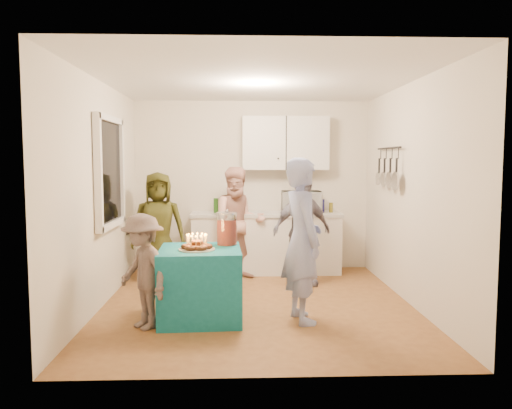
{
  "coord_description": "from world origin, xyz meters",
  "views": [
    {
      "loc": [
        -0.23,
        -5.74,
        1.68
      ],
      "look_at": [
        0.0,
        0.35,
        1.15
      ],
      "focal_mm": 35.0,
      "sensor_mm": 36.0,
      "label": 1
    }
  ],
  "objects_px": {
    "punch_jar": "(227,229)",
    "woman_back_right": "(302,231)",
    "man_birthday": "(302,240)",
    "microwave": "(301,202)",
    "woman_back_center": "(238,223)",
    "party_table": "(200,284)",
    "woman_back_left": "(158,227)",
    "child_near_left": "(143,271)",
    "counter": "(266,244)"
  },
  "relations": [
    {
      "from": "woman_back_right",
      "to": "microwave",
      "type": "bearing_deg",
      "value": 58.92
    },
    {
      "from": "punch_jar",
      "to": "child_near_left",
      "type": "xyz_separation_m",
      "value": [
        -0.83,
        -0.51,
        -0.35
      ]
    },
    {
      "from": "man_birthday",
      "to": "child_near_left",
      "type": "distance_m",
      "value": 1.66
    },
    {
      "from": "woman_back_right",
      "to": "party_table",
      "type": "bearing_deg",
      "value": -156.96
    },
    {
      "from": "microwave",
      "to": "woman_back_right",
      "type": "height_order",
      "value": "woman_back_right"
    },
    {
      "from": "microwave",
      "to": "party_table",
      "type": "xyz_separation_m",
      "value": [
        -1.36,
        -2.22,
        -0.69
      ]
    },
    {
      "from": "woman_back_left",
      "to": "woman_back_center",
      "type": "relative_size",
      "value": 0.96
    },
    {
      "from": "counter",
      "to": "microwave",
      "type": "relative_size",
      "value": 3.78
    },
    {
      "from": "man_birthday",
      "to": "microwave",
      "type": "bearing_deg",
      "value": -19.75
    },
    {
      "from": "woman_back_center",
      "to": "child_near_left",
      "type": "relative_size",
      "value": 1.38
    },
    {
      "from": "man_birthday",
      "to": "woman_back_left",
      "type": "xyz_separation_m",
      "value": [
        -1.78,
        1.84,
        -0.09
      ]
    },
    {
      "from": "man_birthday",
      "to": "woman_back_center",
      "type": "height_order",
      "value": "man_birthday"
    },
    {
      "from": "microwave",
      "to": "counter",
      "type": "bearing_deg",
      "value": -179.44
    },
    {
      "from": "microwave",
      "to": "woman_back_center",
      "type": "height_order",
      "value": "woman_back_center"
    },
    {
      "from": "counter",
      "to": "child_near_left",
      "type": "height_order",
      "value": "child_near_left"
    },
    {
      "from": "counter",
      "to": "man_birthday",
      "type": "distance_m",
      "value": 2.37
    },
    {
      "from": "punch_jar",
      "to": "man_birthday",
      "type": "distance_m",
      "value": 0.86
    },
    {
      "from": "microwave",
      "to": "woman_back_center",
      "type": "bearing_deg",
      "value": -157.28
    },
    {
      "from": "woman_back_center",
      "to": "microwave",
      "type": "bearing_deg",
      "value": 12.09
    },
    {
      "from": "punch_jar",
      "to": "woman_back_right",
      "type": "height_order",
      "value": "woman_back_right"
    },
    {
      "from": "punch_jar",
      "to": "woman_back_right",
      "type": "xyz_separation_m",
      "value": [
        0.99,
        1.15,
        -0.19
      ]
    },
    {
      "from": "woman_back_left",
      "to": "woman_back_right",
      "type": "bearing_deg",
      "value": -16.48
    },
    {
      "from": "microwave",
      "to": "child_near_left",
      "type": "relative_size",
      "value": 0.5
    },
    {
      "from": "punch_jar",
      "to": "child_near_left",
      "type": "bearing_deg",
      "value": -148.45
    },
    {
      "from": "child_near_left",
      "to": "woman_back_center",
      "type": "bearing_deg",
      "value": 114.95
    },
    {
      "from": "counter",
      "to": "woman_back_center",
      "type": "distance_m",
      "value": 0.68
    },
    {
      "from": "counter",
      "to": "woman_back_center",
      "type": "relative_size",
      "value": 1.37
    },
    {
      "from": "microwave",
      "to": "woman_back_left",
      "type": "xyz_separation_m",
      "value": [
        -2.07,
        -0.48,
        -0.31
      ]
    },
    {
      "from": "woman_back_center",
      "to": "child_near_left",
      "type": "bearing_deg",
      "value": -124.62
    },
    {
      "from": "microwave",
      "to": "party_table",
      "type": "height_order",
      "value": "microwave"
    },
    {
      "from": "party_table",
      "to": "woman_back_center",
      "type": "height_order",
      "value": "woman_back_center"
    },
    {
      "from": "microwave",
      "to": "woman_back_right",
      "type": "bearing_deg",
      "value": -95.79
    },
    {
      "from": "woman_back_right",
      "to": "child_near_left",
      "type": "bearing_deg",
      "value": -162.26
    },
    {
      "from": "woman_back_left",
      "to": "child_near_left",
      "type": "xyz_separation_m",
      "value": [
        0.16,
        -2.01,
        -0.18
      ]
    },
    {
      "from": "microwave",
      "to": "woman_back_center",
      "type": "xyz_separation_m",
      "value": [
        -0.95,
        -0.39,
        -0.27
      ]
    },
    {
      "from": "counter",
      "to": "microwave",
      "type": "distance_m",
      "value": 0.83
    },
    {
      "from": "party_table",
      "to": "woman_back_right",
      "type": "height_order",
      "value": "woman_back_right"
    },
    {
      "from": "punch_jar",
      "to": "party_table",
      "type": "bearing_deg",
      "value": -139.3
    },
    {
      "from": "counter",
      "to": "man_birthday",
      "type": "xyz_separation_m",
      "value": [
        0.25,
        -2.32,
        0.43
      ]
    },
    {
      "from": "counter",
      "to": "woman_back_center",
      "type": "xyz_separation_m",
      "value": [
        -0.42,
        -0.39,
        0.37
      ]
    },
    {
      "from": "punch_jar",
      "to": "woman_back_center",
      "type": "bearing_deg",
      "value": 85.32
    },
    {
      "from": "microwave",
      "to": "man_birthday",
      "type": "distance_m",
      "value": 2.34
    },
    {
      "from": "microwave",
      "to": "child_near_left",
      "type": "distance_m",
      "value": 3.18
    },
    {
      "from": "party_table",
      "to": "man_birthday",
      "type": "bearing_deg",
      "value": -4.97
    },
    {
      "from": "party_table",
      "to": "man_birthday",
      "type": "distance_m",
      "value": 1.18
    },
    {
      "from": "child_near_left",
      "to": "man_birthday",
      "type": "bearing_deg",
      "value": 55.75
    },
    {
      "from": "woman_back_left",
      "to": "counter",
      "type": "bearing_deg",
      "value": 10.95
    },
    {
      "from": "woman_back_left",
      "to": "woman_back_right",
      "type": "distance_m",
      "value": 2.01
    },
    {
      "from": "man_birthday",
      "to": "party_table",
      "type": "bearing_deg",
      "value": 72.28
    },
    {
      "from": "counter",
      "to": "punch_jar",
      "type": "relative_size",
      "value": 6.47
    }
  ]
}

